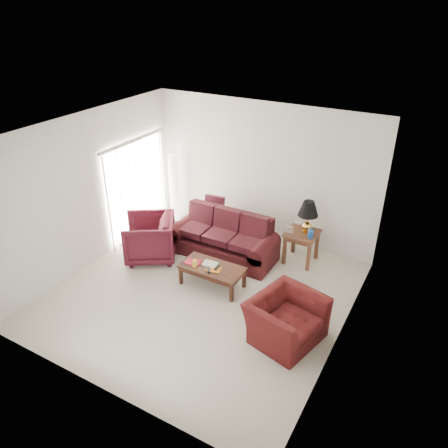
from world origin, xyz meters
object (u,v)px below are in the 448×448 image
Objects in this scene: armchair_right at (286,319)px; sofa at (222,236)px; floor_lamp at (175,188)px; coffee_table at (212,276)px; end_table at (301,247)px; armchair_left at (150,238)px.

sofa is at bearing 66.05° from armchair_right.
coffee_table is (2.13, -1.86, -0.62)m from floor_lamp.
end_table is 1.97m from coffee_table.
armchair_right is (0.59, -2.24, 0.03)m from end_table.
sofa is 1.10m from coffee_table.
armchair_left is at bearing -153.15° from end_table.
armchair_right is at bearing -42.43° from sofa.
sofa is at bearing -25.68° from floor_lamp.
armchair_left is at bearing -72.46° from floor_lamp.
floor_lamp reaches higher than armchair_right.
floor_lamp is 1.48× the size of armchair_right.
coffee_table is at bearing 84.25° from armchair_right.
armchair_right is 0.94× the size of coffee_table.
end_table is at bearing 29.20° from armchair_right.
end_table is 3.07m from armchair_left.
armchair_right reaches higher than coffee_table.
sofa is 1.35× the size of floor_lamp.
sofa is 2.00× the size of armchair_right.
floor_lamp reaches higher than armchair_left.
end_table is 0.67× the size of armchair_left.
sofa is 3.31× the size of end_table.
floor_lamp is 4.60m from armchair_right.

